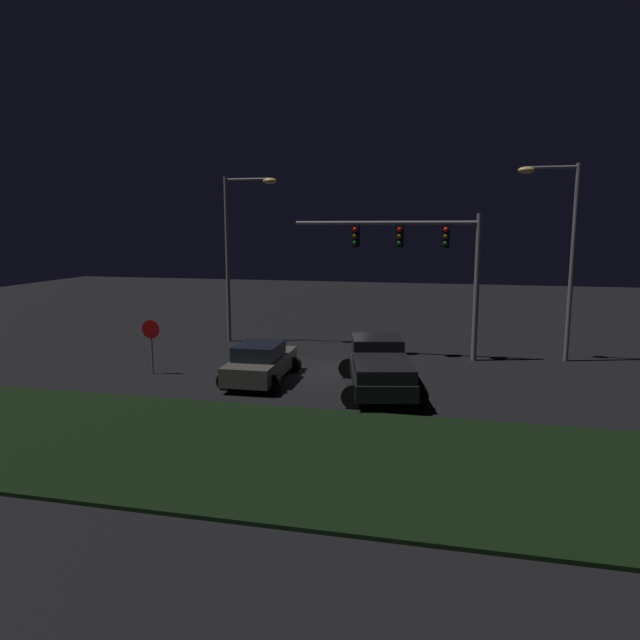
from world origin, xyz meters
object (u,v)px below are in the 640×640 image
pickup_truck (379,364)px  car_sedan (261,362)px  street_lamp_right (562,240)px  traffic_signal_gantry (421,250)px  street_lamp_left (237,239)px  stop_sign (151,336)px

pickup_truck → car_sedan: (-4.63, 0.31, -0.26)m
car_sedan → street_lamp_right: (11.70, 6.30, 4.63)m
street_lamp_right → car_sedan: bearing=-151.7°
car_sedan → traffic_signal_gantry: bearing=-47.9°
traffic_signal_gantry → street_lamp_left: 9.53m
pickup_truck → street_lamp_left: bearing=35.4°
car_sedan → stop_sign: bearing=87.8°
pickup_truck → street_lamp_left: size_ratio=0.68×
street_lamp_left → stop_sign: (-1.01, -7.18, -3.74)m
street_lamp_right → stop_sign: size_ratio=3.85×
street_lamp_right → stop_sign: (-16.34, -6.25, -3.81)m
pickup_truck → car_sedan: 4.65m
car_sedan → street_lamp_right: street_lamp_right is taller
street_lamp_right → street_lamp_left: bearing=176.5°
car_sedan → street_lamp_left: size_ratio=0.53×
car_sedan → street_lamp_right: bearing=-63.2°
traffic_signal_gantry → stop_sign: 12.16m
car_sedan → traffic_signal_gantry: 8.94m
street_lamp_right → pickup_truck: bearing=-136.9°
pickup_truck → street_lamp_right: bearing=-59.1°
street_lamp_left → traffic_signal_gantry: bearing=-10.7°
traffic_signal_gantry → street_lamp_right: size_ratio=0.97×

